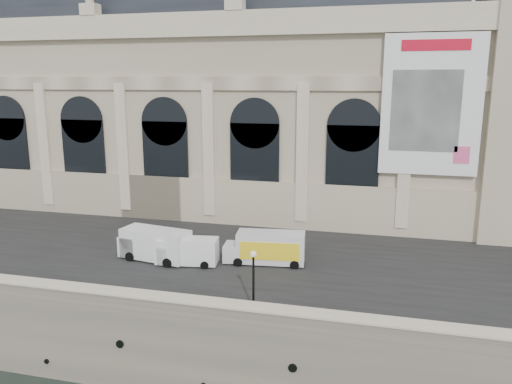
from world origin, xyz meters
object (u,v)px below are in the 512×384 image
van_c (152,244)px  box_truck (266,248)px  lamp_right (253,281)px  van_b (185,251)px

van_c → box_truck: van_c is taller
van_c → lamp_right: lamp_right is taller
van_b → box_truck: box_truck is taller
van_c → box_truck: 9.92m
box_truck → lamp_right: size_ratio=1.66×
van_b → box_truck: (6.65, 1.88, 0.21)m
van_c → lamp_right: bearing=-34.1°
van_b → lamp_right: size_ratio=1.27×
van_c → lamp_right: 13.26m
lamp_right → van_b: bearing=138.0°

